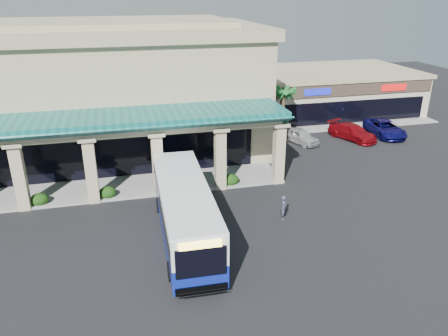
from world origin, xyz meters
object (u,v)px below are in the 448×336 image
object	(u,v)px
transit_bus	(185,212)
pedestrian	(284,208)
car_red	(352,132)
car_gray	(385,128)
car_silver	(300,136)

from	to	relation	value
transit_bus	pedestrian	bearing A→B (deg)	7.71
pedestrian	transit_bus	bearing A→B (deg)	125.35
pedestrian	car_red	size ratio (longest dim) A/B	0.32
pedestrian	car_gray	distance (m)	21.22
car_red	car_gray	bearing A→B (deg)	-18.10
transit_bus	car_red	distance (m)	23.61
car_silver	car_gray	world-z (taller)	car_gray
pedestrian	car_gray	xyz separation A→B (m)	(16.20, 13.72, -0.05)
car_red	car_silver	bearing A→B (deg)	155.68
car_gray	pedestrian	bearing A→B (deg)	-134.00
transit_bus	car_red	world-z (taller)	transit_bus
car_silver	car_gray	distance (m)	9.17
car_red	pedestrian	bearing A→B (deg)	-154.97
car_silver	car_gray	xyz separation A→B (m)	(9.16, 0.08, 0.07)
car_gray	car_red	bearing A→B (deg)	-170.14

